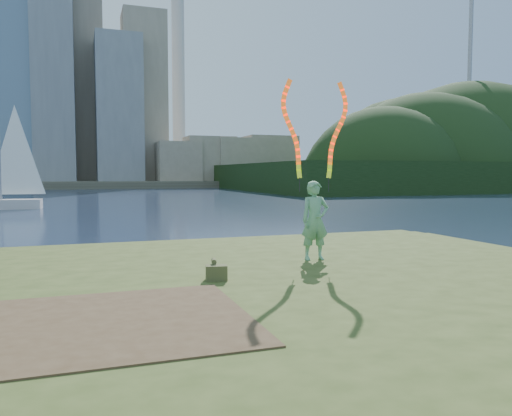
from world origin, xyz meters
name	(u,v)px	position (x,y,z in m)	size (l,w,h in m)	color
ground	(222,305)	(0.00, 0.00, 0.00)	(320.00, 320.00, 0.00)	#17233B
grassy_knoll	(262,321)	(0.00, -2.30, 0.34)	(20.00, 18.00, 0.80)	#384719
dirt_patch	(116,321)	(-2.20, -3.20, 0.81)	(3.20, 3.00, 0.02)	#47331E
far_shore	(96,183)	(0.00, 95.00, 0.60)	(320.00, 40.00, 1.20)	#4A4536
observation_tower	(178,6)	(18.00, 102.00, 39.11)	(10.00, 10.00, 58.00)	silver
wooded_hill	(464,187)	(59.57, 59.96, 0.16)	(78.00, 50.00, 63.00)	black
woman_with_ribbons	(315,192)	(1.99, -0.02, 2.21)	(2.05, 0.42, 4.02)	#197D37
canvas_bag	(216,272)	(-0.46, -1.31, 0.94)	(0.40, 0.45, 0.34)	#444925
sailboat	(5,189)	(-7.82, 30.48, 1.48)	(5.70, 1.93, 8.61)	beige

